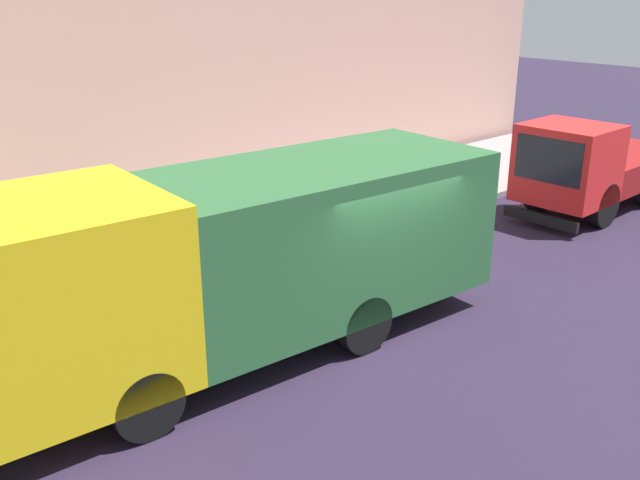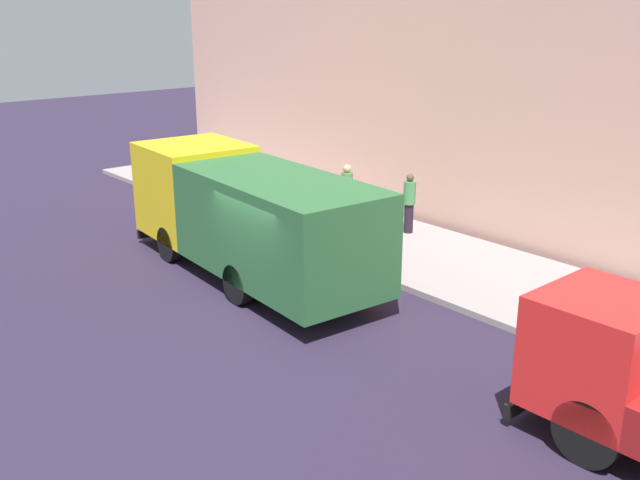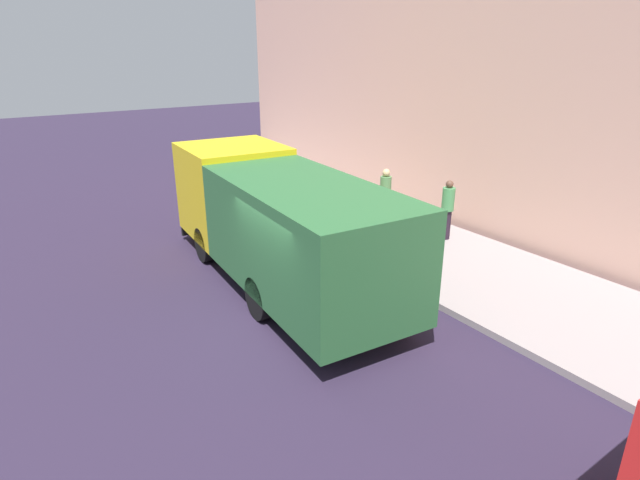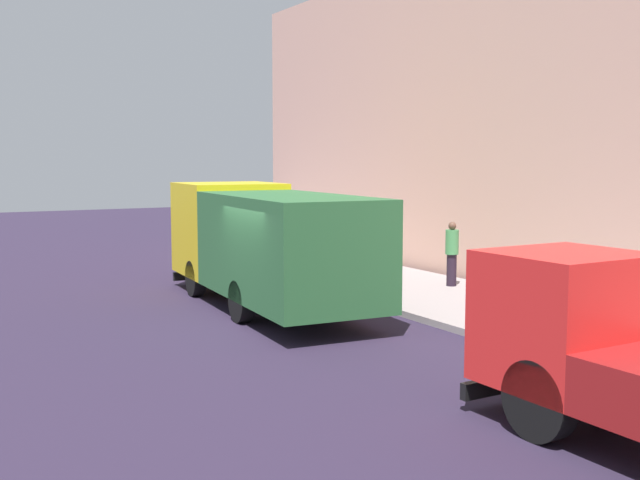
# 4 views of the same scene
# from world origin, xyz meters

# --- Properties ---
(ground) EXTENTS (80.00, 80.00, 0.00)m
(ground) POSITION_xyz_m (0.00, 0.00, 0.00)
(ground) COLOR #291F35
(sidewalk) EXTENTS (4.18, 30.00, 0.15)m
(sidewalk) POSITION_xyz_m (5.09, 0.00, 0.07)
(sidewalk) COLOR gray
(sidewalk) RESTS_ON ground
(building_facade) EXTENTS (0.50, 30.00, 9.55)m
(building_facade) POSITION_xyz_m (7.68, 0.00, 4.78)
(building_facade) COLOR #D4A18E
(building_facade) RESTS_ON ground
(large_utility_truck) EXTENTS (3.07, 8.35, 2.88)m
(large_utility_truck) POSITION_xyz_m (0.85, 1.86, 1.60)
(large_utility_truck) COLOR yellow
(large_utility_truck) RESTS_ON ground
(small_flatbed_truck) EXTENTS (2.01, 5.68, 2.29)m
(small_flatbed_truck) POSITION_xyz_m (0.94, -8.58, 1.10)
(small_flatbed_truck) COLOR red
(small_flatbed_truck) RESTS_ON ground
(pedestrian_walking) EXTENTS (0.41, 0.41, 1.77)m
(pedestrian_walking) POSITION_xyz_m (5.45, 3.30, 1.09)
(pedestrian_walking) COLOR #5C534A
(pedestrian_walking) RESTS_ON sidewalk
(pedestrian_standing) EXTENTS (0.36, 0.36, 1.72)m
(pedestrian_standing) POSITION_xyz_m (6.11, 1.40, 1.06)
(pedestrian_standing) COLOR black
(pedestrian_standing) RESTS_ON sidewalk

